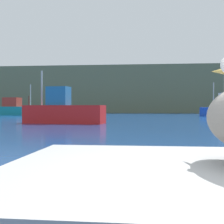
% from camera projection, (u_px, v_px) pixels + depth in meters
% --- Properties ---
extents(hillside_backdrop, '(140.00, 16.87, 8.57)m').
position_uv_depth(hillside_backdrop, '(154.00, 91.00, 66.25)').
color(hillside_backdrop, '#5B664C').
rests_on(hillside_backdrop, ground).
extents(fishing_boat_red, '(5.96, 2.34, 3.84)m').
position_uv_depth(fishing_boat_red, '(63.00, 111.00, 23.88)').
color(fishing_boat_red, red).
rests_on(fishing_boat_red, ground).
extents(fishing_boat_teal, '(7.33, 2.83, 4.18)m').
position_uv_depth(fishing_boat_teal, '(15.00, 109.00, 45.51)').
color(fishing_boat_teal, teal).
rests_on(fishing_boat_teal, ground).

